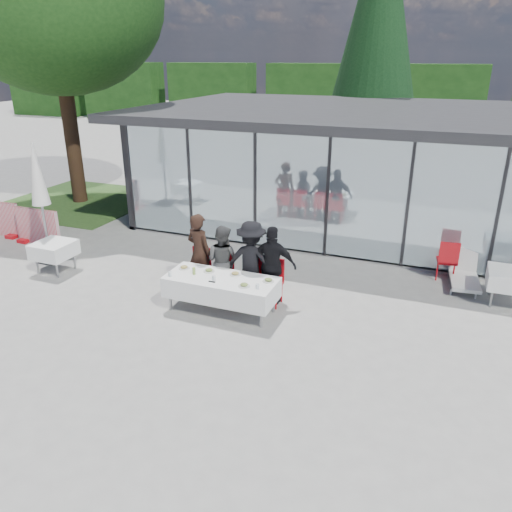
# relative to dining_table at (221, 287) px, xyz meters

# --- Properties ---
(ground) EXTENTS (90.00, 90.00, 0.00)m
(ground) POSITION_rel_dining_table_xyz_m (0.19, -0.32, -0.54)
(ground) COLOR gray
(ground) RESTS_ON ground
(pavilion) EXTENTS (14.80, 8.80, 3.44)m
(pavilion) POSITION_rel_dining_table_xyz_m (2.19, 7.84, 1.61)
(pavilion) COLOR gray
(pavilion) RESTS_ON ground
(treeline) EXTENTS (62.50, 2.00, 4.40)m
(treeline) POSITION_rel_dining_table_xyz_m (-1.81, 27.68, 1.66)
(treeline) COLOR #143410
(treeline) RESTS_ON ground
(dining_table) EXTENTS (2.26, 0.96, 0.75)m
(dining_table) POSITION_rel_dining_table_xyz_m (0.00, 0.00, 0.00)
(dining_table) COLOR white
(dining_table) RESTS_ON ground
(diner_a) EXTENTS (0.80, 0.80, 1.77)m
(diner_a) POSITION_rel_dining_table_xyz_m (-0.87, 0.75, 0.35)
(diner_a) COLOR #311D15
(diner_a) RESTS_ON ground
(diner_chair_a) EXTENTS (0.44, 0.44, 0.97)m
(diner_chair_a) POSITION_rel_dining_table_xyz_m (-0.87, 0.75, -0.00)
(diner_chair_a) COLOR red
(diner_chair_a) RESTS_ON ground
(diner_b) EXTENTS (0.88, 0.88, 1.57)m
(diner_b) POSITION_rel_dining_table_xyz_m (-0.32, 0.75, 0.25)
(diner_b) COLOR #4C4C4C
(diner_b) RESTS_ON ground
(diner_chair_b) EXTENTS (0.44, 0.44, 0.97)m
(diner_chair_b) POSITION_rel_dining_table_xyz_m (-0.32, 0.75, -0.00)
(diner_chair_b) COLOR red
(diner_chair_b) RESTS_ON ground
(diner_c) EXTENTS (1.19, 1.19, 1.75)m
(diner_c) POSITION_rel_dining_table_xyz_m (0.35, 0.75, 0.34)
(diner_c) COLOR black
(diner_c) RESTS_ON ground
(diner_chair_c) EXTENTS (0.44, 0.44, 0.97)m
(diner_chair_c) POSITION_rel_dining_table_xyz_m (0.35, 0.75, -0.00)
(diner_chair_c) COLOR red
(diner_chair_c) RESTS_ON ground
(diner_d) EXTENTS (1.12, 1.12, 1.70)m
(diner_d) POSITION_rel_dining_table_xyz_m (0.83, 0.75, 0.31)
(diner_d) COLOR black
(diner_d) RESTS_ON ground
(diner_chair_d) EXTENTS (0.44, 0.44, 0.97)m
(diner_chair_d) POSITION_rel_dining_table_xyz_m (0.83, 0.75, -0.00)
(diner_chair_d) COLOR red
(diner_chair_d) RESTS_ON ground
(plate_a) EXTENTS (0.23, 0.23, 0.07)m
(plate_a) POSITION_rel_dining_table_xyz_m (-0.92, 0.13, 0.24)
(plate_a) COLOR silver
(plate_a) RESTS_ON dining_table
(plate_b) EXTENTS (0.23, 0.23, 0.07)m
(plate_b) POSITION_rel_dining_table_xyz_m (-0.36, 0.19, 0.24)
(plate_b) COLOR silver
(plate_b) RESTS_ON dining_table
(plate_c) EXTENTS (0.23, 0.23, 0.07)m
(plate_c) POSITION_rel_dining_table_xyz_m (0.21, 0.23, 0.24)
(plate_c) COLOR silver
(plate_c) RESTS_ON dining_table
(plate_d) EXTENTS (0.23, 0.23, 0.07)m
(plate_d) POSITION_rel_dining_table_xyz_m (0.94, 0.19, 0.24)
(plate_d) COLOR silver
(plate_d) RESTS_ON dining_table
(plate_extra) EXTENTS (0.23, 0.23, 0.07)m
(plate_extra) POSITION_rel_dining_table_xyz_m (0.59, -0.20, 0.24)
(plate_extra) COLOR silver
(plate_extra) RESTS_ON dining_table
(juice_bottle) EXTENTS (0.06, 0.06, 0.14)m
(juice_bottle) POSITION_rel_dining_table_xyz_m (-0.59, -0.05, 0.28)
(juice_bottle) COLOR #89AC47
(juice_bottle) RESTS_ON dining_table
(drinking_glasses) EXTENTS (1.92, 0.23, 0.10)m
(drinking_glasses) POSITION_rel_dining_table_xyz_m (-0.07, -0.22, 0.26)
(drinking_glasses) COLOR silver
(drinking_glasses) RESTS_ON dining_table
(folded_eyeglasses) EXTENTS (0.14, 0.03, 0.01)m
(folded_eyeglasses) POSITION_rel_dining_table_xyz_m (-0.08, -0.25, 0.22)
(folded_eyeglasses) COLOR black
(folded_eyeglasses) RESTS_ON dining_table
(spare_table_left) EXTENTS (0.86, 0.86, 0.74)m
(spare_table_left) POSITION_rel_dining_table_xyz_m (-4.63, 0.38, 0.02)
(spare_table_left) COLOR white
(spare_table_left) RESTS_ON ground
(spare_table_right) EXTENTS (0.86, 0.86, 0.74)m
(spare_table_right) POSITION_rel_dining_table_xyz_m (5.44, 2.54, 0.02)
(spare_table_right) COLOR white
(spare_table_right) RESTS_ON ground
(spare_chair_b) EXTENTS (0.49, 0.49, 0.97)m
(spare_chair_b) POSITION_rel_dining_table_xyz_m (4.20, 3.30, -0.00)
(spare_chair_b) COLOR red
(spare_chair_b) RESTS_ON ground
(market_umbrella) EXTENTS (0.50, 0.50, 3.00)m
(market_umbrella) POSITION_rel_dining_table_xyz_m (-5.24, 0.84, 1.49)
(market_umbrella) COLOR black
(market_umbrella) RESTS_ON ground
(lounger) EXTENTS (0.73, 1.38, 0.72)m
(lounger) POSITION_rel_dining_table_xyz_m (4.60, 3.24, -0.28)
(lounger) COLOR silver
(lounger) RESTS_ON ground
(deciduous_tree) EXTENTS (7.04, 6.40, 9.38)m
(deciduous_tree) POSITION_rel_dining_table_xyz_m (-8.31, 5.68, 5.94)
(deciduous_tree) COLOR #382316
(deciduous_tree) RESTS_ON ground
(conifer_tree) EXTENTS (4.00, 4.00, 10.50)m
(conifer_tree) POSITION_rel_dining_table_xyz_m (0.69, 12.68, 5.45)
(conifer_tree) COLOR #382316
(conifer_tree) RESTS_ON ground
(grass_patch) EXTENTS (5.00, 5.00, 0.02)m
(grass_patch) POSITION_rel_dining_table_xyz_m (-8.31, 5.68, -0.53)
(grass_patch) COLOR #385926
(grass_patch) RESTS_ON ground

